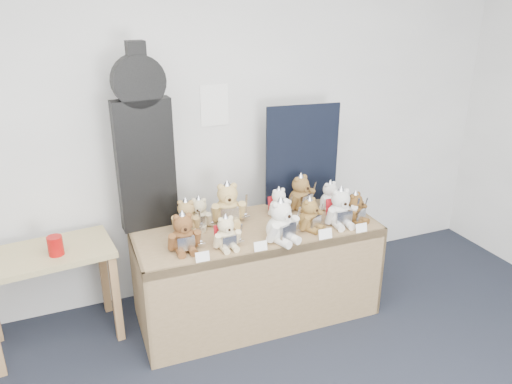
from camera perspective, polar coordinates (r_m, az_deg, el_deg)
name	(u,v)px	position (r m, az deg, el deg)	size (l,w,h in m)	color
room_shell	(215,105)	(3.68, -4.76, 9.84)	(6.00, 6.00, 6.00)	white
display_table	(260,251)	(3.48, 0.43, -6.70)	(1.70, 0.74, 0.70)	brown
side_table	(48,268)	(3.52, -22.66, -8.05)	(0.86, 0.53, 0.68)	#9D8C54
guitar_case	(144,142)	(3.35, -12.73, 5.64)	(0.38, 0.13, 1.24)	black
navy_board	(302,154)	(3.78, 5.30, 4.29)	(0.57, 0.02, 0.76)	black
red_cup	(55,246)	(3.37, -21.95, -5.71)	(0.09, 0.09, 0.13)	#AC0C0B
teddy_front_far_left	(184,234)	(3.15, -8.27, -4.77)	(0.23, 0.19, 0.29)	brown
teddy_front_left	(226,234)	(3.16, -3.42, -4.78)	(0.20, 0.17, 0.25)	beige
teddy_front_centre	(281,222)	(3.23, 2.90, -3.49)	(0.27, 0.25, 0.33)	white
teddy_front_right	(310,215)	(3.41, 6.19, -2.67)	(0.21, 0.20, 0.26)	olive
teddy_front_far_right	(340,209)	(3.50, 9.62, -1.90)	(0.25, 0.21, 0.31)	silver
teddy_front_end	(355,209)	(3.56, 11.25, -1.92)	(0.21, 0.20, 0.25)	brown
teddy_back_left	(199,214)	(3.44, -6.51, -2.53)	(0.20, 0.20, 0.25)	#C2B58D
teddy_back_centre_left	(228,205)	(3.48, -3.24, -1.51)	(0.28, 0.24, 0.34)	tan
teddy_back_centre_right	(279,203)	(3.61, 2.64, -1.29)	(0.20, 0.17, 0.24)	white
teddy_back_right	(301,194)	(3.72, 5.16, -0.21)	(0.25, 0.23, 0.30)	olive
teddy_back_end	(330,197)	(3.74, 8.47, -0.57)	(0.21, 0.18, 0.25)	white
teddy_back_far_left	(186,218)	(3.39, -7.99, -2.91)	(0.21, 0.21, 0.26)	#9F7D4A
entry_card_a	(202,257)	(3.04, -6.14, -7.37)	(0.09, 0.00, 0.06)	white
entry_card_b	(261,246)	(3.14, 0.53, -6.21)	(0.09, 0.00, 0.06)	white
entry_card_c	(325,234)	(3.32, 7.93, -4.76)	(0.10, 0.00, 0.07)	white
entry_card_d	(361,228)	(3.45, 11.95, -4.03)	(0.08, 0.00, 0.06)	white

